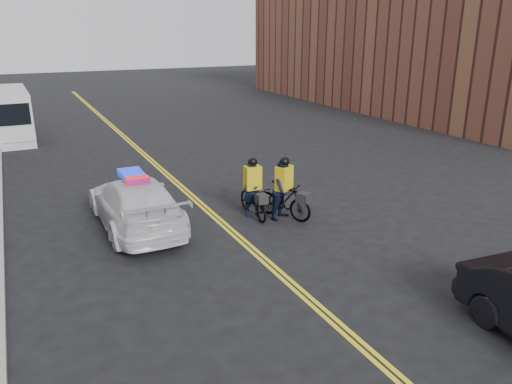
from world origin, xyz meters
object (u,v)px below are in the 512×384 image
object	(u,v)px
cargo_van	(6,116)
cyclist_far	(284,194)
police_cruiser	(135,203)
cyclist_near	(253,196)

from	to	relation	value
cargo_van	cyclist_far	bearing A→B (deg)	-66.50
police_cruiser	cyclist_near	xyz separation A→B (m)	(3.45, -0.72, -0.09)
cyclist_near	cyclist_far	size ratio (longest dim) A/B	0.99
cyclist_near	cyclist_far	distance (m)	0.98
cyclist_near	cyclist_far	xyz separation A→B (m)	(0.77, -0.59, 0.11)
police_cruiser	cargo_van	distance (m)	15.14
cyclist_near	cargo_van	bearing A→B (deg)	115.55
cargo_van	police_cruiser	bearing A→B (deg)	-79.07
police_cruiser	cargo_van	size ratio (longest dim) A/B	0.83
cyclist_far	police_cruiser	bearing A→B (deg)	134.80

